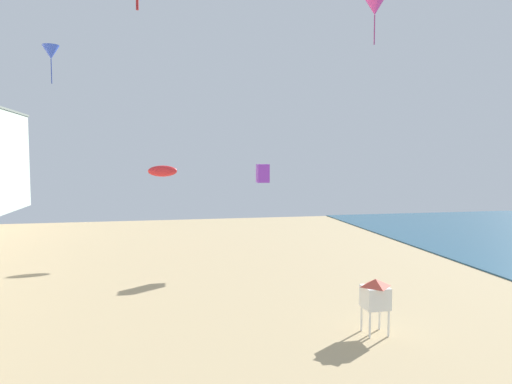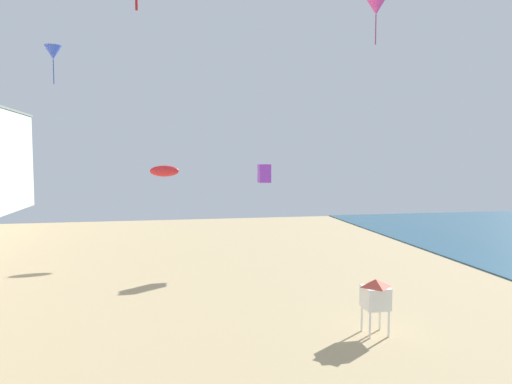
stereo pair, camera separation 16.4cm
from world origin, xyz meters
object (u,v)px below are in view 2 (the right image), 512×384
(lifeguard_stand, at_px, (375,295))
(kite_purple_box, at_px, (264,173))
(kite_red_parafoil, at_px, (164,171))
(kite_blue_delta, at_px, (53,53))
(kite_magenta_delta, at_px, (376,6))

(lifeguard_stand, height_order, kite_purple_box, kite_purple_box)
(lifeguard_stand, bearing_deg, kite_purple_box, 94.61)
(kite_purple_box, bearing_deg, lifeguard_stand, -83.86)
(kite_red_parafoil, bearing_deg, kite_blue_delta, -158.26)
(lifeguard_stand, xyz_separation_m, kite_blue_delta, (-17.41, 18.10, 14.00))
(lifeguard_stand, distance_m, kite_purple_box, 17.14)
(lifeguard_stand, height_order, kite_magenta_delta, kite_magenta_delta)
(kite_magenta_delta, xyz_separation_m, kite_red_parafoil, (-13.13, 12.82, -10.54))
(kite_magenta_delta, bearing_deg, kite_blue_delta, 155.46)
(kite_blue_delta, bearing_deg, kite_red_parafoil, 21.74)
(lifeguard_stand, relative_size, kite_blue_delta, 0.91)
(kite_purple_box, relative_size, kite_red_parafoil, 0.58)
(kite_blue_delta, bearing_deg, kite_magenta_delta, -24.54)
(lifeguard_stand, bearing_deg, kite_red_parafoil, 112.35)
(kite_purple_box, bearing_deg, kite_red_parafoil, 147.00)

